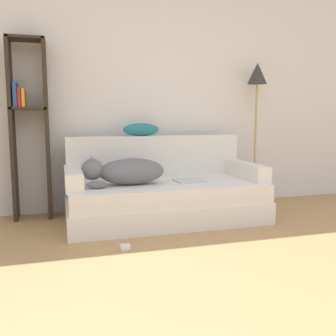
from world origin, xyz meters
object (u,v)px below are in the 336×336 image
at_px(bookshelf, 29,122).
at_px(floor_lamp, 257,93).
at_px(power_adapter, 125,247).
at_px(laptop, 189,181).
at_px(throw_pillow, 141,130).
at_px(dog, 125,171).
at_px(couch, 165,201).

bearing_deg(bookshelf, floor_lamp, -1.23).
bearing_deg(power_adapter, laptop, 41.45).
bearing_deg(throw_pillow, dog, -119.60).
xyz_separation_m(floor_lamp, power_adapter, (-1.73, -1.12, -1.27)).
height_order(laptop, bookshelf, bookshelf).
bearing_deg(throw_pillow, bookshelf, 176.30).
height_order(dog, bookshelf, bookshelf).
height_order(bookshelf, floor_lamp, bookshelf).
bearing_deg(couch, power_adapter, -126.29).
distance_m(laptop, floor_lamp, 1.39).
distance_m(laptop, power_adapter, 1.08).
bearing_deg(dog, bookshelf, 149.17).
relative_size(couch, throw_pillow, 4.93).
distance_m(dog, throw_pillow, 0.63).
relative_size(throw_pillow, floor_lamp, 0.24).
bearing_deg(floor_lamp, dog, -164.03).
bearing_deg(power_adapter, floor_lamp, 32.98).
relative_size(laptop, bookshelf, 0.17).
bearing_deg(throw_pillow, laptop, -47.56).
relative_size(couch, floor_lamp, 1.17).
xyz_separation_m(bookshelf, power_adapter, (0.74, -1.17, -0.95)).
bearing_deg(dog, laptop, 1.11).
xyz_separation_m(couch, power_adapter, (-0.53, -0.72, -0.17)).
bearing_deg(bookshelf, couch, -19.87).
xyz_separation_m(dog, throw_pillow, (0.25, 0.44, 0.37)).
xyz_separation_m(dog, bookshelf, (-0.86, 0.51, 0.46)).
xyz_separation_m(laptop, power_adapter, (-0.76, -0.67, -0.38)).
relative_size(dog, laptop, 2.56).
bearing_deg(throw_pillow, floor_lamp, 0.79).
bearing_deg(floor_lamp, couch, -161.39).
bearing_deg(dog, couch, 7.78).
relative_size(couch, power_adapter, 24.92).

